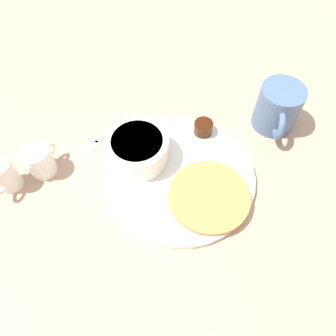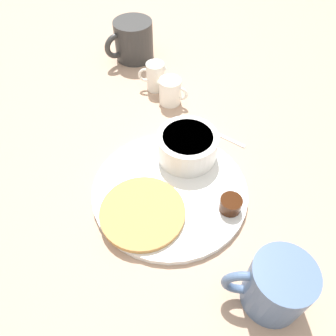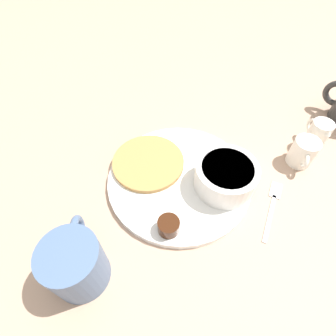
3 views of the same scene
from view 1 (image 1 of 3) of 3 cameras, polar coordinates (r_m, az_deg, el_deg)
name	(u,v)px [view 1 (image 1 of 3)]	position (r m, az deg, el deg)	size (l,w,h in m)	color
ground_plane	(179,177)	(0.60, 1.99, -1.62)	(4.00, 4.00, 0.00)	tan
plate	(179,176)	(0.59, 2.00, -1.32)	(0.27, 0.27, 0.01)	white
pancake_stack	(209,196)	(0.57, 7.19, -4.92)	(0.14, 0.14, 0.01)	#B78447
bowl	(138,148)	(0.59, -5.28, 3.44)	(0.11, 0.11, 0.05)	white
syrup_cup	(203,128)	(0.64, 6.16, 7.00)	(0.04, 0.04, 0.02)	#38190A
butter_ramekin	(135,142)	(0.61, -5.84, 4.52)	(0.05, 0.05, 0.05)	white
coffee_mug	(278,108)	(0.67, 18.58, 9.83)	(0.10, 0.10, 0.09)	slate
creamer_pitcher_near	(40,161)	(0.63, -21.43, 1.18)	(0.05, 0.07, 0.06)	white
creamer_pitcher_far	(5,175)	(0.63, -26.52, -1.10)	(0.05, 0.05, 0.07)	white
fork	(102,136)	(0.66, -11.38, 5.40)	(0.04, 0.13, 0.00)	silver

